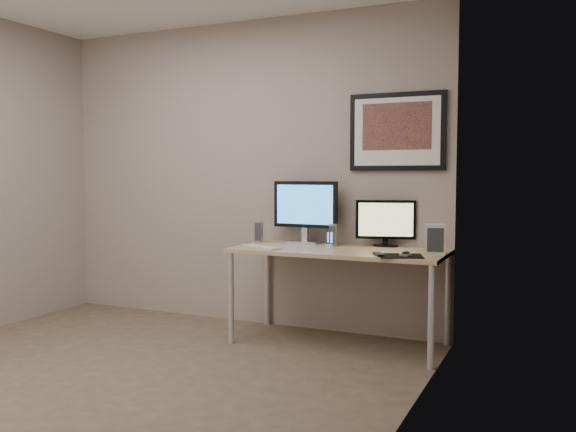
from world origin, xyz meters
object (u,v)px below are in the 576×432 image
keyboard (260,247)px  fan_unit (435,239)px  monitor_tv (386,222)px  desk (339,258)px  monitor_large (305,209)px  speaker_right (333,235)px  framed_art (397,131)px  phone_dock (330,238)px  speaker_left (259,232)px

keyboard → fan_unit: fan_unit is taller
monitor_tv → fan_unit: bearing=-48.6°
desk → monitor_large: monitor_large is taller
speaker_right → fan_unit: (0.83, -0.19, 0.02)m
fan_unit → desk: bearing=169.1°
desk → framed_art: framed_art is taller
desk → speaker_right: (-0.11, 0.18, 0.15)m
desk → monitor_tv: (0.28, 0.29, 0.26)m
speaker_right → phone_dock: size_ratio=1.40×
monitor_tv → keyboard: monitor_tv is taller
desk → monitor_tv: monitor_tv is taller
desk → keyboard: 0.61m
speaker_right → phone_dock: bearing=-118.2°
framed_art → monitor_large: (-0.72, -0.09, -0.61)m
monitor_tv → speaker_left: size_ratio=2.57×
monitor_tv → fan_unit: monitor_tv is taller
phone_dock → fan_unit: fan_unit is taller
speaker_left → keyboard: bearing=-74.3°
framed_art → speaker_right: framed_art is taller
monitor_tv → speaker_right: 0.42m
framed_art → keyboard: (-0.92, -0.52, -0.88)m
desk → speaker_left: size_ratio=9.07×
monitor_tv → desk: bearing=-149.9°
keyboard → fan_unit: bearing=32.7°
desk → monitor_large: bearing=147.7°
phone_dock → keyboard: 0.56m
keyboard → monitor_large: bearing=89.8°
speaker_left → speaker_right: size_ratio=1.03×
speaker_left → speaker_right: speaker_left is taller
framed_art → keyboard: bearing=-150.6°
monitor_tv → speaker_right: (-0.39, -0.10, -0.11)m
monitor_tv → fan_unit: (0.44, -0.29, -0.09)m
phone_dock → fan_unit: bearing=-8.5°
speaker_left → framed_art: bearing=-3.6°
speaker_left → monitor_large: bearing=-0.1°
monitor_large → fan_unit: size_ratio=2.61×
speaker_left → speaker_right: (0.64, 0.03, -0.00)m
framed_art → phone_dock: size_ratio=6.17×
framed_art → speaker_left: bearing=-170.7°
speaker_left → speaker_right: bearing=-9.9°
keyboard → monitor_tv: bearing=53.6°
monitor_large → phone_dock: 0.34m
monitor_tv → keyboard: bearing=-166.3°
monitor_tv → fan_unit: 0.53m
desk → speaker_right: 0.26m
framed_art → speaker_right: (-0.46, -0.15, -0.81)m
framed_art → fan_unit: bearing=-42.1°
speaker_left → keyboard: speaker_left is taller
phone_dock → monitor_large: bearing=162.7°
speaker_right → desk: bearing=-62.3°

